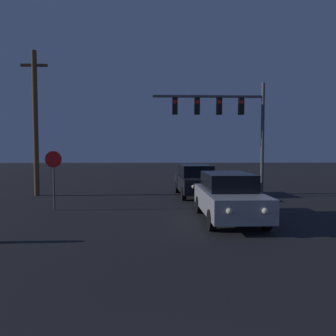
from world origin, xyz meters
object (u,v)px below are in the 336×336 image
object	(u,v)px
car_near	(228,196)
utility_pole	(35,121)
car_far	(196,180)
traffic_signal_mast	(227,117)
stop_sign	(54,169)

from	to	relation	value
car_near	utility_pole	world-z (taller)	utility_pole
car_far	traffic_signal_mast	bearing A→B (deg)	167.30
stop_sign	utility_pole	size ratio (longest dim) A/B	0.32
car_near	stop_sign	size ratio (longest dim) A/B	1.91
utility_pole	car_far	bearing A→B (deg)	-2.51
car_near	utility_pole	size ratio (longest dim) A/B	0.60
car_near	utility_pole	xyz separation A→B (m)	(-9.25, 6.55, 3.21)
car_far	traffic_signal_mast	distance (m)	3.82
car_near	stop_sign	bearing A→B (deg)	-17.76
car_far	stop_sign	xyz separation A→B (m)	(-6.45, -4.03, 0.86)
stop_sign	traffic_signal_mast	bearing A→B (deg)	24.86
utility_pole	car_near	bearing A→B (deg)	-35.30
car_far	traffic_signal_mast	world-z (taller)	traffic_signal_mast
traffic_signal_mast	utility_pole	size ratio (longest dim) A/B	0.77
car_near	car_far	world-z (taller)	same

